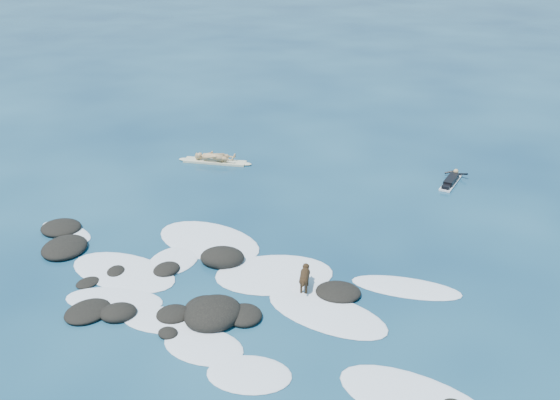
# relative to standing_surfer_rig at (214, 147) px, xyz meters

# --- Properties ---
(ground) EXTENTS (160.00, 160.00, 0.00)m
(ground) POSITION_rel_standing_surfer_rig_xyz_m (3.67, -8.97, -0.75)
(ground) COLOR #0A2642
(ground) RESTS_ON ground
(reef_rocks) EXTENTS (14.62, 7.41, 0.64)m
(reef_rocks) POSITION_rel_standing_surfer_rig_xyz_m (2.23, -9.82, -0.64)
(reef_rocks) COLOR black
(reef_rocks) RESTS_ON ground
(breaking_foam) EXTENTS (15.69, 9.13, 0.12)m
(breaking_foam) POSITION_rel_standing_surfer_rig_xyz_m (4.20, -9.62, -0.74)
(breaking_foam) COLOR white
(breaking_foam) RESTS_ON ground
(standing_surfer_rig) EXTENTS (3.35, 0.74, 1.91)m
(standing_surfer_rig) POSITION_rel_standing_surfer_rig_xyz_m (0.00, 0.00, 0.00)
(standing_surfer_rig) COLOR beige
(standing_surfer_rig) RESTS_ON ground
(paddling_surfer_rig) EXTENTS (1.13, 2.21, 0.38)m
(paddling_surfer_rig) POSITION_rel_standing_surfer_rig_xyz_m (10.16, 0.31, -0.62)
(paddling_surfer_rig) COLOR white
(paddling_surfer_rig) RESTS_ON ground
(dog) EXTENTS (0.37, 1.11, 0.70)m
(dog) POSITION_rel_standing_surfer_rig_xyz_m (6.13, -8.98, -0.29)
(dog) COLOR black
(dog) RESTS_ON ground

